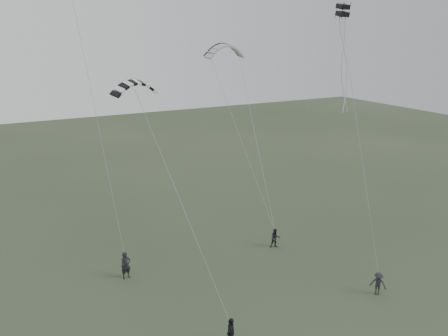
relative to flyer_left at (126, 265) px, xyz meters
name	(u,v)px	position (x,y,z in m)	size (l,w,h in m)	color
ground	(254,312)	(5.60, -7.27, -0.94)	(140.00, 140.00, 0.00)	#303E29
flyer_left	(126,265)	(0.00, 0.00, 0.00)	(0.68, 0.45, 1.87)	black
flyer_right	(275,238)	(11.33, -0.95, -0.17)	(0.74, 0.58, 1.52)	black
flyer_center	(231,333)	(3.00, -9.20, -0.10)	(0.98, 0.41, 1.68)	black
flyer_far	(378,284)	(13.45, -9.24, -0.17)	(0.98, 0.57, 1.52)	#242429
kite_pale_large	(225,45)	(11.46, 7.58, 13.88)	(3.79, 0.85, 1.57)	#B5B8BB
kite_striped	(134,82)	(1.05, -0.95, 12.09)	(2.82, 0.71, 1.13)	black
kite_box	(343,10)	(14.02, -3.55, 16.21)	(0.65, 0.65, 0.72)	black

